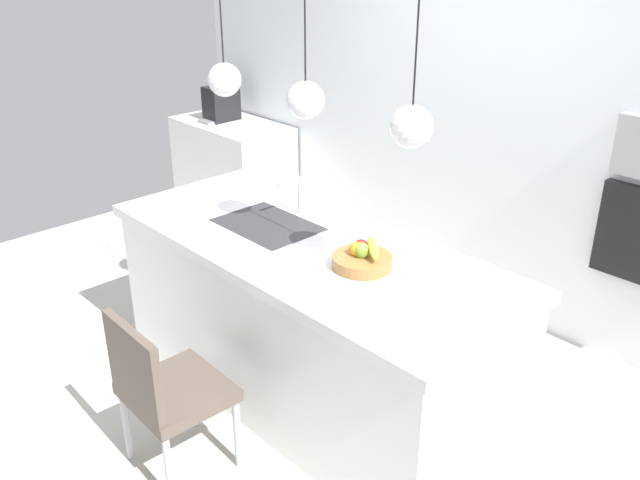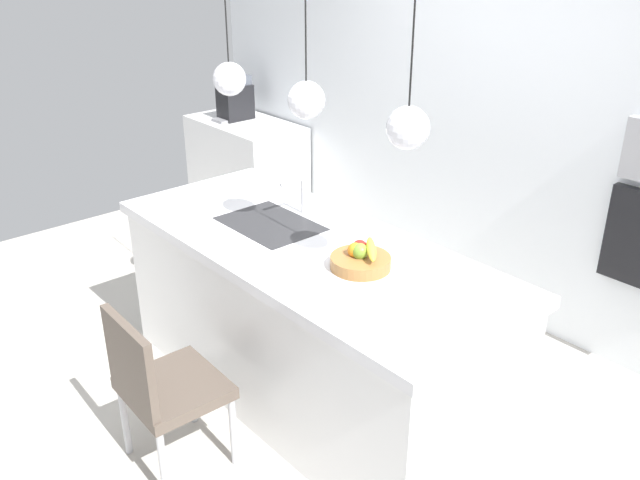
# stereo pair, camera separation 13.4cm
# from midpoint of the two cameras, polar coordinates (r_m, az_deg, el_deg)

# --- Properties ---
(floor) EXTENTS (6.60, 6.60, 0.00)m
(floor) POSITION_cam_midpoint_polar(r_m,az_deg,el_deg) (4.03, 0.02, -12.55)
(floor) COLOR #BCB7AD
(floor) RESTS_ON ground
(back_wall) EXTENTS (6.00, 0.10, 2.60)m
(back_wall) POSITION_cam_midpoint_polar(r_m,az_deg,el_deg) (4.61, 15.94, 9.46)
(back_wall) COLOR white
(back_wall) RESTS_ON ground
(kitchen_island) EXTENTS (2.36, 0.98, 0.95)m
(kitchen_island) POSITION_cam_midpoint_polar(r_m,az_deg,el_deg) (3.76, 0.02, -6.76)
(kitchen_island) COLOR white
(kitchen_island) RESTS_ON ground
(sink_basin) EXTENTS (0.56, 0.40, 0.02)m
(sink_basin) POSITION_cam_midpoint_polar(r_m,az_deg,el_deg) (3.77, -3.20, 1.29)
(sink_basin) COLOR #2D2D30
(sink_basin) RESTS_ON kitchen_island
(faucet) EXTENTS (0.02, 0.17, 0.22)m
(faucet) POSITION_cam_midpoint_polar(r_m,az_deg,el_deg) (3.84, -0.74, 4.15)
(faucet) COLOR silver
(faucet) RESTS_ON kitchen_island
(fruit_bowl) EXTENTS (0.30, 0.30, 0.15)m
(fruit_bowl) POSITION_cam_midpoint_polar(r_m,az_deg,el_deg) (3.27, 4.62, -1.60)
(fruit_bowl) COLOR #9E6B38
(fruit_bowl) RESTS_ON kitchen_island
(side_counter) EXTENTS (1.10, 0.60, 0.89)m
(side_counter) POSITION_cam_midpoint_polar(r_m,az_deg,el_deg) (6.22, -5.60, 5.93)
(side_counter) COLOR white
(side_counter) RESTS_ON ground
(coffee_machine) EXTENTS (0.20, 0.35, 0.38)m
(coffee_machine) POSITION_cam_midpoint_polar(r_m,az_deg,el_deg) (6.15, -6.51, 11.56)
(coffee_machine) COLOR black
(coffee_machine) RESTS_ON side_counter
(chair_near) EXTENTS (0.48, 0.45, 0.87)m
(chair_near) POSITION_cam_midpoint_polar(r_m,az_deg,el_deg) (3.34, -12.16, -11.76)
(chair_near) COLOR brown
(chair_near) RESTS_ON ground
(pendant_light_left) EXTENTS (0.18, 0.18, 0.78)m
(pendant_light_left) POSITION_cam_midpoint_polar(r_m,az_deg,el_deg) (3.80, -6.62, 13.37)
(pendant_light_left) COLOR silver
(pendant_light_center) EXTENTS (0.18, 0.18, 0.78)m
(pendant_light_center) POSITION_cam_midpoint_polar(r_m,az_deg,el_deg) (3.29, 0.02, 11.75)
(pendant_light_center) COLOR silver
(pendant_light_right) EXTENTS (0.18, 0.18, 0.78)m
(pendant_light_right) POSITION_cam_midpoint_polar(r_m,az_deg,el_deg) (2.84, 8.78, 9.37)
(pendant_light_right) COLOR silver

